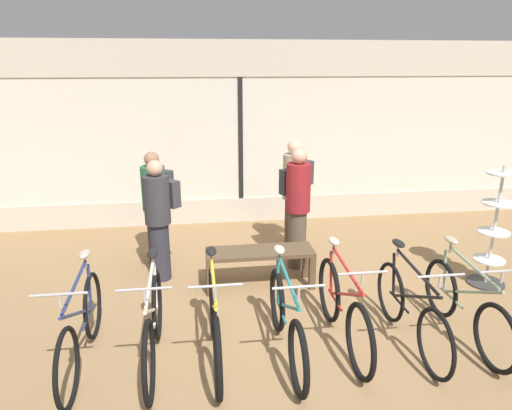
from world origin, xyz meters
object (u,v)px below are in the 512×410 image
(customer_by_window, at_px, (156,204))
(customer_near_rack, at_px, (295,192))
(display_bench, at_px, (260,257))
(customer_near_bench, at_px, (159,217))
(bicycle_left, at_px, (153,326))
(customer_mid_floor, at_px, (297,204))
(bicycle_far_left, at_px, (81,328))
(bicycle_center_left, at_px, (215,324))
(bicycle_right, at_px, (410,310))
(accessory_rack, at_px, (493,237))
(bicycle_center, at_px, (286,322))
(bicycle_far_right, at_px, (465,306))
(bicycle_center_right, at_px, (343,310))

(customer_by_window, bearing_deg, customer_near_rack, 2.96)
(display_bench, bearing_deg, customer_near_bench, 162.61)
(bicycle_left, relative_size, customer_by_window, 1.04)
(customer_mid_floor, bearing_deg, bicycle_far_left, -142.68)
(bicycle_left, bearing_deg, bicycle_center_left, -1.55)
(bicycle_right, bearing_deg, customer_mid_floor, 110.46)
(accessory_rack, relative_size, customer_mid_floor, 0.93)
(bicycle_left, xyz_separation_m, customer_near_rack, (1.94, 2.56, 0.55))
(bicycle_far_left, height_order, customer_by_window, customer_by_window)
(bicycle_center, xyz_separation_m, accessory_rack, (2.96, 1.17, 0.29))
(bicycle_far_right, relative_size, display_bench, 1.20)
(customer_near_bench, bearing_deg, bicycle_right, -35.53)
(bicycle_far_left, distance_m, customer_mid_floor, 3.24)
(bicycle_far_left, xyz_separation_m, bicycle_far_right, (3.92, -0.08, -0.02))
(bicycle_left, xyz_separation_m, customer_mid_floor, (1.85, 2.01, 0.54))
(bicycle_right, xyz_separation_m, customer_by_window, (-2.74, 2.48, 0.51))
(bicycle_center_right, distance_m, customer_near_rack, 2.55)
(bicycle_center_right, bearing_deg, display_bench, 115.52)
(customer_by_window, relative_size, customer_near_bench, 1.00)
(customer_by_window, bearing_deg, bicycle_center, -60.46)
(customer_near_bench, bearing_deg, bicycle_center_right, -42.64)
(customer_near_rack, bearing_deg, accessory_rack, -31.89)
(bicycle_right, bearing_deg, customer_near_rack, 104.60)
(bicycle_center, bearing_deg, bicycle_far_left, 176.32)
(bicycle_center_right, bearing_deg, bicycle_center_left, -176.22)
(bicycle_center_right, xyz_separation_m, accessory_rack, (2.34, 1.05, 0.27))
(bicycle_center_left, bearing_deg, bicycle_far_left, 176.03)
(accessory_rack, bearing_deg, bicycle_center_right, -155.90)
(customer_near_rack, bearing_deg, customer_mid_floor, -98.55)
(display_bench, height_order, customer_by_window, customer_by_window)
(customer_near_rack, bearing_deg, customer_by_window, -177.04)
(bicycle_far_left, bearing_deg, display_bench, 35.78)
(bicycle_far_right, height_order, display_bench, bicycle_far_right)
(bicycle_center_right, relative_size, display_bench, 1.24)
(accessory_rack, relative_size, customer_by_window, 0.98)
(bicycle_far_right, distance_m, customer_near_rack, 2.94)
(bicycle_center_left, height_order, customer_near_rack, customer_near_rack)
(customer_near_bench, bearing_deg, accessory_rack, -9.91)
(bicycle_far_left, xyz_separation_m, bicycle_center_left, (1.28, -0.09, 0.00))
(bicycle_left, xyz_separation_m, bicycle_center, (1.30, -0.05, -0.03))
(bicycle_right, bearing_deg, accessory_rack, 34.66)
(customer_near_rack, height_order, customer_by_window, customer_near_rack)
(bicycle_center, relative_size, customer_by_window, 1.05)
(bicycle_center_right, bearing_deg, bicycle_far_left, 179.98)
(bicycle_far_right, bearing_deg, bicycle_far_left, 178.82)
(bicycle_left, distance_m, customer_near_rack, 3.26)
(bicycle_far_right, bearing_deg, accessory_rack, 47.57)
(accessory_rack, height_order, customer_near_rack, customer_near_rack)
(bicycle_center, height_order, bicycle_center_right, bicycle_center_right)
(bicycle_center_left, xyz_separation_m, bicycle_center, (0.71, -0.04, -0.02))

